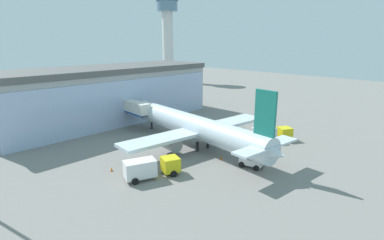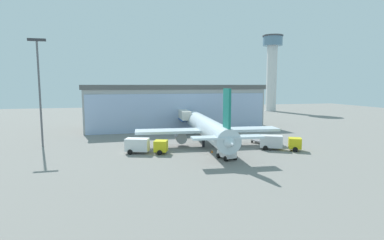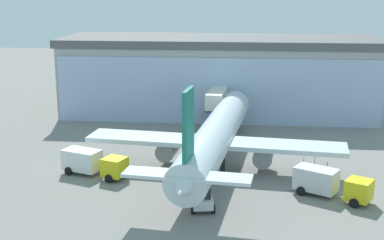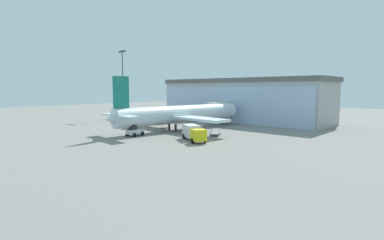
{
  "view_description": "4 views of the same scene",
  "coord_description": "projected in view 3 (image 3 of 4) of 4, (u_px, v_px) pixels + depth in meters",
  "views": [
    {
      "loc": [
        -32.56,
        -25.08,
        17.52
      ],
      "look_at": [
        2.55,
        10.91,
        4.19
      ],
      "focal_mm": 28.0,
      "sensor_mm": 36.0,
      "label": 1
    },
    {
      "loc": [
        -15.61,
        -47.32,
        11.99
      ],
      "look_at": [
        -0.96,
        11.37,
        4.88
      ],
      "focal_mm": 28.0,
      "sensor_mm": 36.0,
      "label": 2
    },
    {
      "loc": [
        6.17,
        -47.56,
        19.68
      ],
      "look_at": [
        -1.29,
        11.51,
        4.74
      ],
      "focal_mm": 50.0,
      "sensor_mm": 36.0,
      "label": 3
    },
    {
      "loc": [
        49.37,
        -36.12,
        9.09
      ],
      "look_at": [
        3.46,
        11.33,
        2.22
      ],
      "focal_mm": 28.0,
      "sensor_mm": 36.0,
      "label": 4
    }
  ],
  "objects": [
    {
      "name": "safety_cone_nose",
      "position": [
        198.0,
        186.0,
        53.48
      ],
      "size": [
        0.36,
        0.36,
        0.55
      ],
      "primitive_type": "cone",
      "color": "orange",
      "rests_on": "ground"
    },
    {
      "name": "safety_cone_wingtip",
      "position": [
        85.0,
        156.0,
        62.68
      ],
      "size": [
        0.36,
        0.36,
        0.55
      ],
      "primitive_type": "cone",
      "color": "orange",
      "rests_on": "ground"
    },
    {
      "name": "fuel_truck",
      "position": [
        329.0,
        183.0,
        50.94
      ],
      "size": [
        7.48,
        5.37,
        2.65
      ],
      "rotation": [
        0.0,
        0.0,
        5.79
      ],
      "color": "yellow",
      "rests_on": "ground"
    },
    {
      "name": "catering_truck",
      "position": [
        92.0,
        162.0,
        56.87
      ],
      "size": [
        7.62,
        4.46,
        2.65
      ],
      "rotation": [
        0.0,
        0.0,
        5.95
      ],
      "color": "yellow",
      "rests_on": "ground"
    },
    {
      "name": "terminal_building",
      "position": [
        219.0,
        75.0,
        84.31
      ],
      "size": [
        49.37,
        16.99,
        12.01
      ],
      "rotation": [
        0.0,
        0.0,
        0.03
      ],
      "color": "#A5A5A5",
      "rests_on": "ground"
    },
    {
      "name": "jet_bridge",
      "position": [
        219.0,
        96.0,
        76.64
      ],
      "size": [
        2.96,
        12.55,
        5.69
      ],
      "rotation": [
        0.0,
        0.0,
        1.51
      ],
      "color": "silver",
      "rests_on": "ground"
    },
    {
      "name": "baggage_cart",
      "position": [
        315.0,
        169.0,
        57.8
      ],
      "size": [
        2.77,
        3.22,
        1.5
      ],
      "rotation": [
        0.0,
        0.0,
        5.23
      ],
      "color": "gray",
      "rests_on": "ground"
    },
    {
      "name": "ground",
      "position": [
        190.0,
        197.0,
        51.3
      ],
      "size": [
        240.0,
        240.0,
        0.0
      ],
      "primitive_type": "plane",
      "color": "gray"
    },
    {
      "name": "airplane",
      "position": [
        216.0,
        137.0,
        59.18
      ],
      "size": [
        28.52,
        36.1,
        11.48
      ],
      "rotation": [
        0.0,
        0.0,
        1.49
      ],
      "color": "silver",
      "rests_on": "ground"
    },
    {
      "name": "pushback_tug",
      "position": [
        202.0,
        199.0,
        48.36
      ],
      "size": [
        2.71,
        3.5,
        2.3
      ],
      "rotation": [
        0.0,
        0.0,
        1.77
      ],
      "color": "silver",
      "rests_on": "ground"
    }
  ]
}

